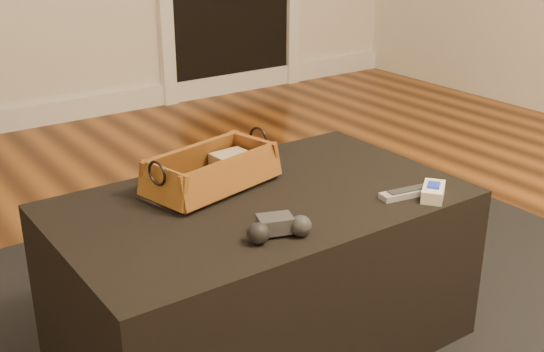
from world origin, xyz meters
TOP-DOWN VIEW (x-y plane):
  - baseboard at (0.00, 2.73)m, footprint 5.00×0.04m
  - area_rug at (-0.05, 0.39)m, footprint 2.60×2.00m
  - ottoman at (-0.05, 0.44)m, footprint 1.00×0.60m
  - tv_remote at (-0.13, 0.55)m, footprint 0.19×0.10m
  - cloth_bundle at (-0.03, 0.61)m, footprint 0.10×0.07m
  - wicker_basket at (-0.12, 0.56)m, footprint 0.38×0.25m
  - game_controller at (-0.14, 0.24)m, footprint 0.15×0.10m
  - silver_remote at (0.26, 0.24)m, footprint 0.17×0.06m
  - cream_gadget at (0.30, 0.20)m, footprint 0.11×0.10m

SIDE VIEW (x-z plane):
  - area_rug at x=-0.05m, z-range 0.00..0.01m
  - baseboard at x=0.00m, z-range 0.00..0.12m
  - ottoman at x=-0.05m, z-range 0.01..0.43m
  - silver_remote at x=0.26m, z-range 0.43..0.45m
  - cream_gadget at x=0.30m, z-range 0.43..0.47m
  - tv_remote at x=-0.13m, z-range 0.44..0.46m
  - game_controller at x=-0.14m, z-range 0.43..0.48m
  - cloth_bundle at x=-0.03m, z-range 0.44..0.50m
  - wicker_basket at x=-0.12m, z-range 0.41..0.53m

